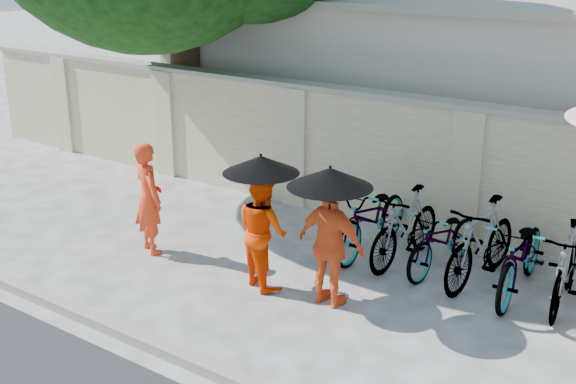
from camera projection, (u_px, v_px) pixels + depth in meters
The scene contains 15 objects.
ground at pixel (224, 284), 9.41m from camera, with size 80.00×80.00×0.00m, color silver.
kerb at pixel (125, 333), 8.08m from camera, with size 40.00×0.16×0.12m, color gray.
compound_wall at pixel (408, 166), 11.00m from camera, with size 20.00×0.30×2.00m, color beige.
building_behind at pixel (553, 95), 13.19m from camera, with size 14.00×6.00×3.20m, color beige.
monk_left at pixel (149, 198), 10.17m from camera, with size 0.59×0.39×1.61m, color #FF4017.
monk_center at pixel (263, 231), 9.16m from camera, with size 0.72×0.56×1.49m, color #FF3F02.
parasol_center at pixel (261, 164), 8.78m from camera, with size 0.95×0.95×0.92m.
monk_right at pixel (331, 245), 8.63m from camera, with size 0.92×0.38×1.58m, color #FF6123.
parasol_right at pixel (330, 178), 8.28m from camera, with size 1.01×1.01×0.88m.
bike_0 at pixel (373, 218), 10.24m from camera, with size 0.69×1.98×1.04m, color slate.
bike_1 at pixel (405, 227), 9.89m from camera, with size 0.49×1.75×1.05m, color slate.
bike_2 at pixel (443, 240), 9.67m from camera, with size 0.59×1.70×0.89m, color slate.
bike_3 at pixel (481, 243), 9.29m from camera, with size 0.52×1.85×1.11m, color slate.
bike_4 at pixel (522, 256), 8.98m from camera, with size 0.68×1.95×1.03m, color slate.
bike_5 at pixel (566, 268), 8.66m from camera, with size 0.48×1.71×1.03m, color slate.
Camera 1 is at (5.64, -6.45, 4.15)m, focal length 45.00 mm.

